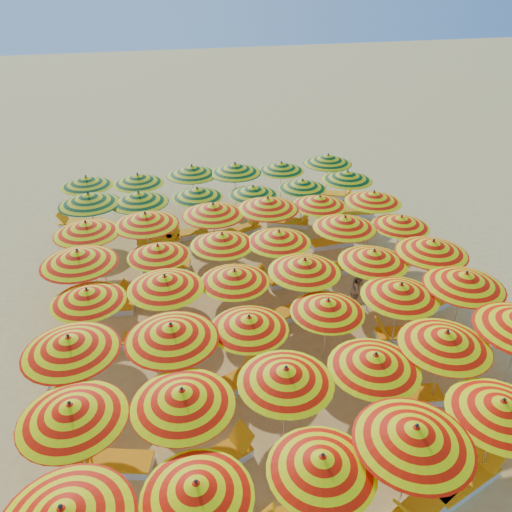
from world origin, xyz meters
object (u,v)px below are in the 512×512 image
(lounger_4, at_px, (112,463))
(beachgoer_a, at_px, (148,270))
(umbrella_20, at_px, (235,276))
(umbrella_18, at_px, (88,295))
(umbrella_6, at_px, (71,412))
(lounger_19, at_px, (332,242))
(beachgoer_b, at_px, (359,289))
(umbrella_38, at_px, (197,193))
(umbrella_43, at_px, (138,179))
(umbrella_7, at_px, (182,397))
(umbrella_36, at_px, (89,199))
(lounger_6, at_px, (407,396))
(lounger_18, at_px, (165,265))
(umbrella_30, at_px, (86,228))
(umbrella_34, at_px, (320,201))
(umbrella_42, at_px, (87,181))
(umbrella_45, at_px, (235,168))
(umbrella_13, at_px, (171,332))
(umbrella_19, at_px, (165,282))
(lounger_10, at_px, (154,340))
(lounger_25, at_px, (79,223))
(umbrella_9, at_px, (375,361))
(umbrella_10, at_px, (446,339))
(umbrella_28, at_px, (345,222))
(umbrella_23, at_px, (433,247))
(lounger_5, at_px, (217,460))
(lounger_23, at_px, (289,222))
(lounger_7, at_px, (233,383))
(lounger_9, at_px, (76,350))
(lounger_11, at_px, (281,315))
(umbrella_26, at_px, (222,239))
(umbrella_32, at_px, (213,210))
(lounger_27, at_px, (335,195))
(lounger_2, at_px, (426,503))
(umbrella_25, at_px, (158,251))
(umbrella_35, at_px, (373,197))
(umbrella_3, at_px, (415,435))
(lounger_3, at_px, (466,479))
(lounger_16, at_px, (292,278))
(umbrella_39, at_px, (253,190))
(umbrella_29, at_px, (401,221))
(lounger_20, at_px, (160,241))
(umbrella_33, at_px, (268,204))
(umbrella_24, at_px, (78,257))
(umbrella_27, at_px, (279,237))
(umbrella_15, at_px, (328,306))
(lounger_15, at_px, (241,282))
(umbrella_22, at_px, (374,256))
(lounger_26, at_px, (226,213))
(lounger_12, at_px, (439,300))
(umbrella_12, at_px, (70,344))
(umbrella_31, at_px, (146,219))
(lounger_13, at_px, (106,308))

(lounger_4, bearing_deg, beachgoer_a, -83.05)
(umbrella_20, relative_size, lounger_4, 1.32)
(umbrella_18, bearing_deg, umbrella_6, -92.45)
(lounger_19, xyz_separation_m, beachgoer_b, (-0.82, -4.04, 0.51))
(umbrella_38, height_order, umbrella_43, umbrella_43)
(umbrella_7, xyz_separation_m, umbrella_36, (-2.03, 10.68, 0.11))
(lounger_6, distance_m, lounger_18, 9.64)
(umbrella_30, relative_size, umbrella_34, 1.03)
(umbrella_42, height_order, umbrella_45, umbrella_45)
(umbrella_13, bearing_deg, umbrella_7, -90.66)
(umbrella_13, bearing_deg, umbrella_19, 87.68)
(lounger_10, distance_m, lounger_25, 8.95)
(umbrella_30, relative_size, umbrella_38, 1.10)
(umbrella_34, bearing_deg, umbrella_9, -103.43)
(umbrella_10, bearing_deg, umbrella_28, 87.92)
(umbrella_23, height_order, beachgoer_a, umbrella_23)
(umbrella_42, height_order, lounger_5, umbrella_42)
(lounger_23, bearing_deg, lounger_7, -92.96)
(lounger_9, height_order, lounger_11, same)
(umbrella_42, height_order, lounger_19, umbrella_42)
(umbrella_26, distance_m, umbrella_30, 4.61)
(umbrella_26, xyz_separation_m, lounger_7, (-0.73, -4.61, -1.80))
(umbrella_32, xyz_separation_m, lounger_27, (6.66, 4.36, -1.97))
(umbrella_20, height_order, lounger_2, umbrella_20)
(umbrella_25, relative_size, umbrella_35, 0.92)
(umbrella_3, distance_m, lounger_18, 11.40)
(lounger_3, xyz_separation_m, lounger_16, (-1.02, 8.51, 0.00))
(umbrella_30, relative_size, umbrella_32, 1.16)
(umbrella_39, relative_size, lounger_9, 1.33)
(umbrella_29, relative_size, lounger_20, 1.32)
(umbrella_33, bearing_deg, umbrella_35, -2.77)
(umbrella_28, bearing_deg, umbrella_24, -178.04)
(umbrella_25, xyz_separation_m, umbrella_27, (3.89, -0.31, 0.12))
(lounger_19, height_order, lounger_25, same)
(umbrella_15, bearing_deg, lounger_15, 107.78)
(umbrella_19, xyz_separation_m, umbrella_33, (4.17, 4.13, 0.12))
(umbrella_25, relative_size, umbrella_27, 0.98)
(umbrella_22, xyz_separation_m, lounger_26, (-2.93, 8.11, -1.84))
(umbrella_28, height_order, lounger_9, umbrella_28)
(lounger_25, bearing_deg, lounger_12, 154.24)
(umbrella_26, bearing_deg, umbrella_12, -135.59)
(lounger_5, bearing_deg, lounger_9, 104.61)
(umbrella_43, distance_m, lounger_18, 4.58)
(umbrella_33, bearing_deg, umbrella_15, -91.24)
(umbrella_45, xyz_separation_m, lounger_2, (0.55, -14.85, -1.96))
(beachgoer_a, bearing_deg, lounger_15, 52.49)
(umbrella_31, distance_m, lounger_13, 3.32)
(umbrella_6, height_order, beachgoer_a, umbrella_6)
(lounger_16, bearing_deg, umbrella_39, 88.66)
(umbrella_29, height_order, umbrella_35, umbrella_35)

